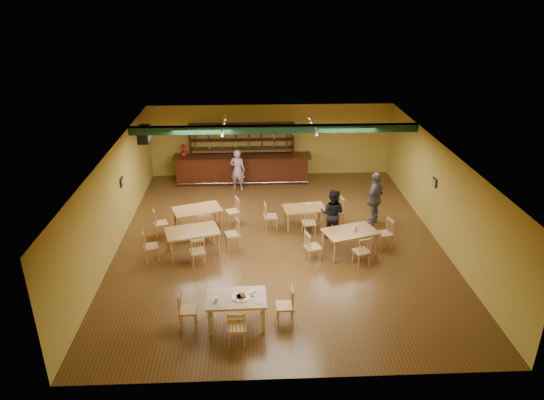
{
  "coord_description": "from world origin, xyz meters",
  "views": [
    {
      "loc": [
        -0.85,
        -13.87,
        7.49
      ],
      "look_at": [
        -0.2,
        0.6,
        1.15
      ],
      "focal_mm": 32.71,
      "sensor_mm": 36.0,
      "label": 1
    }
  ],
  "objects_px": {
    "bar_counter": "(242,169)",
    "patron_right_a": "(332,214)",
    "dining_table_c": "(193,242)",
    "dining_table_d": "(349,242)",
    "dining_table_a": "(198,219)",
    "dining_table_b": "(304,217)",
    "patron_bar": "(238,170)",
    "near_table": "(237,311)"
  },
  "relations": [
    {
      "from": "dining_table_a",
      "to": "dining_table_d",
      "type": "relative_size",
      "value": 0.99
    },
    {
      "from": "bar_counter",
      "to": "patron_right_a",
      "type": "height_order",
      "value": "patron_right_a"
    },
    {
      "from": "dining_table_a",
      "to": "dining_table_c",
      "type": "relative_size",
      "value": 0.98
    },
    {
      "from": "dining_table_b",
      "to": "near_table",
      "type": "xyz_separation_m",
      "value": [
        -2.14,
        -5.12,
        0.03
      ]
    },
    {
      "from": "dining_table_c",
      "to": "dining_table_d",
      "type": "distance_m",
      "value": 4.7
    },
    {
      "from": "dining_table_b",
      "to": "dining_table_d",
      "type": "height_order",
      "value": "dining_table_d"
    },
    {
      "from": "dining_table_d",
      "to": "patron_bar",
      "type": "relative_size",
      "value": 0.93
    },
    {
      "from": "dining_table_d",
      "to": "dining_table_a",
      "type": "bearing_deg",
      "value": 141.15
    },
    {
      "from": "dining_table_a",
      "to": "patron_right_a",
      "type": "height_order",
      "value": "patron_right_a"
    },
    {
      "from": "near_table",
      "to": "patron_right_a",
      "type": "bearing_deg",
      "value": 54.42
    },
    {
      "from": "dining_table_a",
      "to": "patron_bar",
      "type": "height_order",
      "value": "patron_bar"
    },
    {
      "from": "patron_bar",
      "to": "dining_table_d",
      "type": "bearing_deg",
      "value": 139.03
    },
    {
      "from": "bar_counter",
      "to": "dining_table_a",
      "type": "relative_size",
      "value": 3.65
    },
    {
      "from": "near_table",
      "to": "patron_bar",
      "type": "bearing_deg",
      "value": 89.55
    },
    {
      "from": "dining_table_d",
      "to": "patron_right_a",
      "type": "bearing_deg",
      "value": 90.79
    },
    {
      "from": "bar_counter",
      "to": "dining_table_d",
      "type": "xyz_separation_m",
      "value": [
        3.26,
        -6.06,
        -0.18
      ]
    },
    {
      "from": "dining_table_b",
      "to": "near_table",
      "type": "distance_m",
      "value": 5.55
    },
    {
      "from": "patron_right_a",
      "to": "patron_bar",
      "type": "bearing_deg",
      "value": -30.04
    },
    {
      "from": "dining_table_c",
      "to": "patron_right_a",
      "type": "bearing_deg",
      "value": -4.68
    },
    {
      "from": "dining_table_d",
      "to": "patron_bar",
      "type": "distance_m",
      "value": 6.28
    },
    {
      "from": "dining_table_a",
      "to": "near_table",
      "type": "distance_m",
      "value": 5.21
    },
    {
      "from": "patron_bar",
      "to": "patron_right_a",
      "type": "bearing_deg",
      "value": 142.26
    },
    {
      "from": "dining_table_c",
      "to": "patron_bar",
      "type": "height_order",
      "value": "patron_bar"
    },
    {
      "from": "dining_table_c",
      "to": "patron_right_a",
      "type": "height_order",
      "value": "patron_right_a"
    },
    {
      "from": "bar_counter",
      "to": "dining_table_d",
      "type": "bearing_deg",
      "value": -61.7
    },
    {
      "from": "bar_counter",
      "to": "patron_right_a",
      "type": "relative_size",
      "value": 3.37
    },
    {
      "from": "dining_table_d",
      "to": "near_table",
      "type": "relative_size",
      "value": 1.09
    },
    {
      "from": "patron_right_a",
      "to": "dining_table_c",
      "type": "bearing_deg",
      "value": 34.85
    },
    {
      "from": "dining_table_a",
      "to": "dining_table_b",
      "type": "distance_m",
      "value": 3.53
    },
    {
      "from": "dining_table_b",
      "to": "patron_bar",
      "type": "relative_size",
      "value": 0.84
    },
    {
      "from": "patron_bar",
      "to": "patron_right_a",
      "type": "distance_m",
      "value": 5.16
    },
    {
      "from": "bar_counter",
      "to": "dining_table_b",
      "type": "bearing_deg",
      "value": -63.32
    },
    {
      "from": "dining_table_c",
      "to": "dining_table_b",
      "type": "bearing_deg",
      "value": 9.3
    },
    {
      "from": "bar_counter",
      "to": "dining_table_a",
      "type": "height_order",
      "value": "bar_counter"
    },
    {
      "from": "dining_table_b",
      "to": "patron_bar",
      "type": "height_order",
      "value": "patron_bar"
    },
    {
      "from": "patron_bar",
      "to": "bar_counter",
      "type": "bearing_deg",
      "value": -86.06
    },
    {
      "from": "near_table",
      "to": "patron_bar",
      "type": "relative_size",
      "value": 0.85
    },
    {
      "from": "dining_table_a",
      "to": "near_table",
      "type": "bearing_deg",
      "value": -93.8
    },
    {
      "from": "dining_table_a",
      "to": "patron_bar",
      "type": "relative_size",
      "value": 0.92
    },
    {
      "from": "bar_counter",
      "to": "near_table",
      "type": "distance_m",
      "value": 9.29
    },
    {
      "from": "dining_table_b",
      "to": "dining_table_c",
      "type": "xyz_separation_m",
      "value": [
        -3.53,
        -1.67,
        0.04
      ]
    },
    {
      "from": "dining_table_d",
      "to": "patron_bar",
      "type": "height_order",
      "value": "patron_bar"
    }
  ]
}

